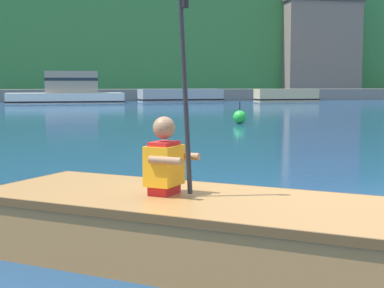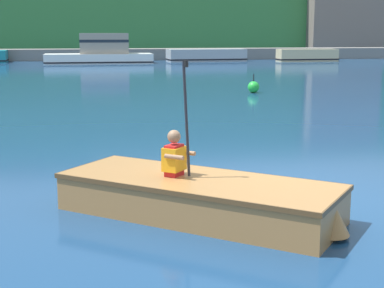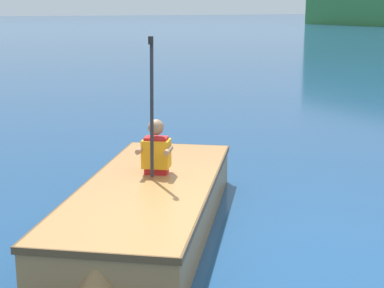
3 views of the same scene
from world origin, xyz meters
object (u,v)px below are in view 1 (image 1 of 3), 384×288
object	(u,v)px
moored_boat_dock_west_inner	(68,91)
moored_boat_dock_center_far	(286,96)
channel_buoy	(240,117)
person_paddler	(166,158)
rowboat_foreground	(213,227)
moored_boat_dock_west_end	(181,96)

from	to	relation	value
moored_boat_dock_west_inner	moored_boat_dock_center_far	world-z (taller)	moored_boat_dock_west_inner
channel_buoy	moored_boat_dock_center_far	bearing A→B (deg)	65.26
moored_boat_dock_center_far	channel_buoy	world-z (taller)	moored_boat_dock_center_far
person_paddler	channel_buoy	distance (m)	15.24
moored_boat_dock_west_inner	moored_boat_dock_center_far	xyz separation A→B (m)	(15.89, 0.47, -0.36)
moored_boat_dock_center_far	rowboat_foreground	size ratio (longest dim) A/B	1.33
rowboat_foreground	person_paddler	distance (m)	0.63
moored_boat_dock_center_far	moored_boat_dock_west_end	bearing A→B (deg)	169.95
moored_boat_dock_west_end	moored_boat_dock_west_inner	distance (m)	8.37
moored_boat_dock_center_far	person_paddler	xyz separation A→B (m)	(-15.31, -36.95, 0.32)
moored_boat_dock_west_end	rowboat_foreground	size ratio (longest dim) A/B	1.74
moored_boat_dock_west_end	moored_boat_dock_center_far	world-z (taller)	moored_boat_dock_center_far
rowboat_foreground	channel_buoy	size ratio (longest dim) A/B	5.00
rowboat_foreground	person_paddler	xyz separation A→B (m)	(-0.31, 0.24, 0.49)
rowboat_foreground	moored_boat_dock_center_far	bearing A→B (deg)	68.04
moored_boat_dock_west_end	channel_buoy	xyz separation A→B (m)	(-2.64, -23.91, -0.22)
moored_boat_dock_west_end	rowboat_foreground	world-z (taller)	moored_boat_dock_west_end
moored_boat_dock_west_end	channel_buoy	bearing A→B (deg)	-96.31
moored_boat_dock_west_inner	channel_buoy	bearing A→B (deg)	-75.98
moored_boat_dock_west_end	person_paddler	distance (m)	39.06
rowboat_foreground	channel_buoy	distance (m)	15.37
person_paddler	moored_boat_dock_west_inner	bearing A→B (deg)	90.92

